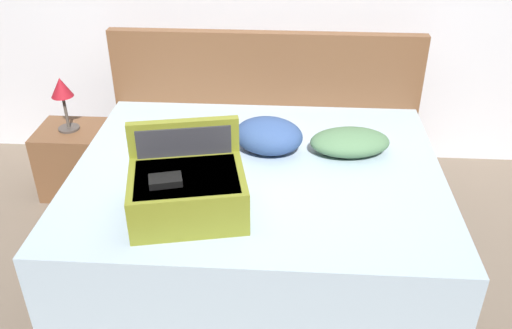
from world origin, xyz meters
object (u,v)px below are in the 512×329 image
at_px(bed, 257,210).
at_px(pillow_near_headboard, 268,136).
at_px(pillow_center_head, 350,142).
at_px(table_lamp, 62,92).
at_px(nightstand, 75,160).
at_px(hard_case_large, 187,189).

distance_m(bed, pillow_near_headboard, 0.44).
distance_m(pillow_center_head, table_lamp, 1.87).
height_order(pillow_near_headboard, nightstand, pillow_near_headboard).
bearing_deg(hard_case_large, bed, 42.30).
bearing_deg(nightstand, pillow_center_head, -11.79).
xyz_separation_m(bed, nightstand, (-1.31, 0.59, -0.05)).
xyz_separation_m(hard_case_large, table_lamp, (-1.00, 1.02, 0.03)).
bearing_deg(bed, nightstand, 155.86).
xyz_separation_m(hard_case_large, nightstand, (-1.00, 1.02, -0.47)).
xyz_separation_m(nightstand, table_lamp, (0.00, 0.00, 0.51)).
bearing_deg(table_lamp, pillow_near_headboard, -15.86).
bearing_deg(table_lamp, hard_case_large, -45.68).
bearing_deg(hard_case_large, nightstand, 122.44).
bearing_deg(pillow_center_head, nightstand, 168.21).
bearing_deg(pillow_center_head, pillow_near_headboard, -179.54).
distance_m(bed, nightstand, 1.43).
relative_size(bed, nightstand, 4.31).
xyz_separation_m(pillow_near_headboard, pillow_center_head, (0.47, 0.00, -0.03)).
distance_m(pillow_near_headboard, nightstand, 1.48).
height_order(nightstand, table_lamp, table_lamp).
bearing_deg(pillow_near_headboard, hard_case_large, -119.92).
height_order(pillow_center_head, nightstand, pillow_center_head).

